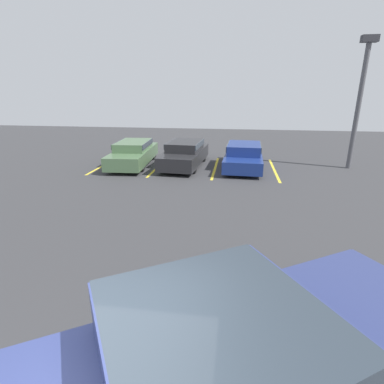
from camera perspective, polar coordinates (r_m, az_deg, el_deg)
stall_stripe_a at (r=16.71m, az=-16.04°, el=5.16°), size 0.12×4.58×0.01m
stall_stripe_b at (r=15.74m, az=-6.26°, el=4.99°), size 0.12×4.58×0.01m
stall_stripe_c at (r=15.29m, az=4.44°, el=4.63°), size 0.12×4.58×0.01m
stall_stripe_d at (r=15.38m, az=15.38°, el=4.10°), size 0.12×4.58×0.01m
pickup_truck at (r=3.60m, az=9.13°, el=-31.72°), size 5.75×4.67×1.82m
parked_sedan_a at (r=16.13m, az=-11.09°, el=7.42°), size 2.03×4.84×1.22m
parked_sedan_b at (r=15.52m, az=-1.36°, el=7.43°), size 2.01×4.64×1.27m
parked_sedan_c at (r=15.33m, az=9.80°, el=6.92°), size 1.97×4.45×1.22m
light_post at (r=16.74m, az=29.39°, el=15.74°), size 0.70×0.36×6.06m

